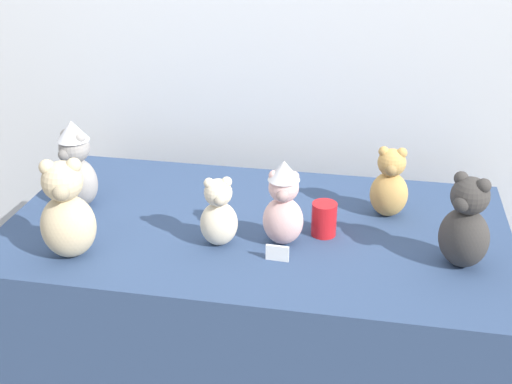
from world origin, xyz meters
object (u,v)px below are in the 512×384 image
display_table (256,318)px  teddy_bear_sand (67,212)px  party_cup_red (324,219)px  teddy_bear_cream (219,214)px  teddy_bear_blush (283,204)px  teddy_bear_ash (76,165)px  teddy_bear_charcoal (466,225)px  teddy_bear_honey (390,184)px

display_table → teddy_bear_sand: bearing=-150.4°
display_table → party_cup_red: 0.49m
teddy_bear_cream → teddy_bear_sand: bearing=179.3°
teddy_bear_blush → teddy_bear_sand: bearing=-165.8°
teddy_bear_ash → teddy_bear_cream: (0.54, -0.17, -0.05)m
teddy_bear_charcoal → party_cup_red: teddy_bear_charcoal is taller
display_table → teddy_bear_charcoal: bearing=-11.5°
teddy_bear_blush → display_table: bearing=133.1°
teddy_bear_sand → teddy_bear_charcoal: bearing=-12.3°
teddy_bear_charcoal → teddy_bear_cream: 0.73m
teddy_bear_sand → party_cup_red: (0.74, 0.27, -0.09)m
teddy_bear_blush → teddy_bear_honey: size_ratio=1.13×
display_table → teddy_bear_honey: size_ratio=6.66×
teddy_bear_ash → party_cup_red: (0.85, -0.05, -0.10)m
teddy_bear_cream → teddy_bear_honey: bearing=9.8°
teddy_bear_sand → teddy_bear_ash: bearing=89.4°
teddy_bear_honey → teddy_bear_sand: bearing=-153.1°
teddy_bear_cream → teddy_bear_sand: teddy_bear_sand is taller
teddy_bear_sand → teddy_bear_blush: bearing=-2.9°
teddy_bear_cream → teddy_bear_honey: (0.51, 0.29, 0.01)m
teddy_bear_honey → party_cup_red: bearing=-137.6°
teddy_bear_charcoal → teddy_bear_cream: (-0.73, -0.01, -0.03)m
party_cup_red → teddy_bear_sand: bearing=-159.9°
party_cup_red → teddy_bear_blush: bearing=-147.3°
teddy_bear_ash → teddy_bear_cream: bearing=4.5°
teddy_bear_blush → party_cup_red: 0.16m
teddy_bear_cream → display_table: bearing=38.1°
display_table → teddy_bear_cream: (-0.09, -0.14, 0.48)m
teddy_bear_ash → teddy_bear_honey: (1.05, 0.12, -0.04)m
party_cup_red → teddy_bear_charcoal: bearing=-14.7°
teddy_bear_cream → party_cup_red: 0.34m
teddy_bear_charcoal → party_cup_red: (-0.41, 0.11, -0.08)m
teddy_bear_charcoal → teddy_bear_cream: size_ratio=1.28×
display_table → teddy_bear_sand: (-0.51, -0.29, 0.53)m
teddy_bear_cream → party_cup_red: teddy_bear_cream is taller
display_table → teddy_bear_honey: (0.42, 0.15, 0.49)m
display_table → teddy_bear_cream: bearing=-121.9°
display_table → party_cup_red: size_ratio=14.93×
teddy_bear_charcoal → teddy_bear_ash: teddy_bear_ash is taller
teddy_bear_honey → party_cup_red: 0.27m
teddy_bear_ash → display_table: bearing=19.6°
teddy_bear_charcoal → teddy_bear_cream: bearing=-145.1°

